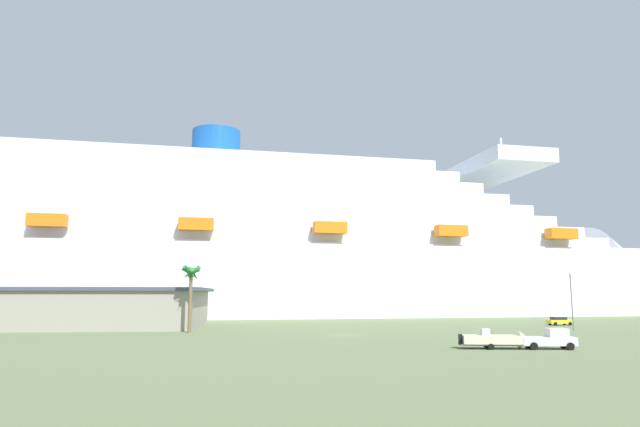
# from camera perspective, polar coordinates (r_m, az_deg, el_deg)

# --- Properties ---
(ground_plane) EXTENTS (600.00, 600.00, 0.00)m
(ground_plane) POSITION_cam_1_polar(r_m,az_deg,el_deg) (111.40, -0.43, -11.28)
(ground_plane) COLOR #66754C
(cruise_ship) EXTENTS (221.89, 51.19, 59.21)m
(cruise_ship) POSITION_cam_1_polar(r_m,az_deg,el_deg) (152.42, -1.29, -4.17)
(cruise_ship) COLOR white
(cruise_ship) RESTS_ON ground_plane
(terminal_building) EXTENTS (60.97, 29.74, 6.97)m
(terminal_building) POSITION_cam_1_polar(r_m,az_deg,el_deg) (112.03, -27.11, -8.57)
(terminal_building) COLOR gray
(terminal_building) RESTS_ON ground_plane
(pickup_truck) EXTENTS (5.88, 3.11, 2.20)m
(pickup_truck) POSITION_cam_1_polar(r_m,az_deg,el_deg) (65.70, 22.52, -11.82)
(pickup_truck) COLOR silver
(pickup_truck) RESTS_ON ground_plane
(small_boat_on_trailer) EXTENTS (8.55, 3.41, 2.15)m
(small_boat_on_trailer) POSITION_cam_1_polar(r_m,az_deg,el_deg) (64.16, 17.83, -12.23)
(small_boat_on_trailer) COLOR #595960
(small_boat_on_trailer) RESTS_ON ground_plane
(palm_tree) EXTENTS (3.23, 3.35, 10.27)m
(palm_tree) POSITION_cam_1_polar(r_m,az_deg,el_deg) (88.78, -13.09, -6.57)
(palm_tree) COLOR brown
(palm_tree) RESTS_ON ground_plane
(street_lamp) EXTENTS (0.56, 0.56, 9.45)m
(street_lamp) POSITION_cam_1_polar(r_m,az_deg,el_deg) (100.70, 24.36, -7.45)
(street_lamp) COLOR slate
(street_lamp) RESTS_ON ground_plane
(parked_car_yellow_taxi) EXTENTS (4.53, 2.19, 1.58)m
(parked_car_yellow_taxi) POSITION_cam_1_polar(r_m,az_deg,el_deg) (116.82, 23.34, -10.07)
(parked_car_yellow_taxi) COLOR yellow
(parked_car_yellow_taxi) RESTS_ON ground_plane
(parked_car_black_coupe) EXTENTS (4.81, 2.19, 1.58)m
(parked_car_black_coupe) POSITION_cam_1_polar(r_m,az_deg,el_deg) (107.53, -28.72, -9.94)
(parked_car_black_coupe) COLOR black
(parked_car_black_coupe) RESTS_ON ground_plane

